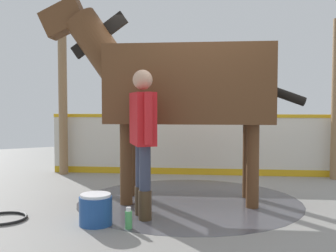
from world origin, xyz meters
TOP-DOWN VIEW (x-y plane):
  - ground_plane at (0.00, 0.00)m, footprint 16.00×16.00m
  - wet_patch at (-0.28, 0.11)m, footprint 2.99×2.99m
  - barrier_wall at (0.89, 1.78)m, footprint 4.46×3.16m
  - roof_post_near at (-1.23, 3.01)m, footprint 0.16×0.16m
  - roof_post_far at (2.76, 0.21)m, footprint 0.16×0.16m
  - horse at (-0.39, 0.19)m, footprint 3.02×2.30m
  - handler at (-1.17, -0.30)m, footprint 0.33×0.66m
  - wash_bucket at (-1.74, -0.32)m, footprint 0.36×0.36m
  - bottle_shampoo at (-1.72, 0.04)m, footprint 0.06×0.06m
  - bottle_spray at (-1.49, -0.62)m, footprint 0.07×0.07m
  - hose_coil at (-2.59, 0.37)m, footprint 0.52×0.52m

SIDE VIEW (x-z plane):
  - ground_plane at x=0.00m, z-range -0.02..0.00m
  - wet_patch at x=-0.28m, z-range 0.00..0.00m
  - hose_coil at x=-2.59m, z-range 0.00..0.03m
  - bottle_shampoo at x=-1.72m, z-range -0.01..0.22m
  - bottle_spray at x=-1.49m, z-range -0.01..0.22m
  - wash_bucket at x=-1.74m, z-range 0.00..0.34m
  - barrier_wall at x=0.89m, z-range -0.04..1.08m
  - handler at x=-1.17m, z-range 0.13..1.83m
  - roof_post_near at x=-1.23m, z-range 0.00..2.76m
  - roof_post_far at x=2.76m, z-range 0.00..2.76m
  - horse at x=-0.39m, z-range 0.20..2.95m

